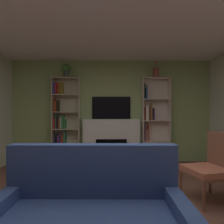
{
  "coord_description": "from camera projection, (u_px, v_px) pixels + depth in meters",
  "views": [
    {
      "loc": [
        -0.04,
        -2.75,
        1.33
      ],
      "look_at": [
        0.0,
        1.2,
        1.3
      ],
      "focal_mm": 35.53,
      "sensor_mm": 36.0,
      "label": 1
    }
  ],
  "objects": [
    {
      "name": "ground_plane",
      "position": [
        113.0,
        217.0,
        2.76
      ],
      "size": [
        7.2,
        7.2,
        0.0
      ],
      "primitive_type": "plane",
      "color": "brown"
    },
    {
      "name": "fireplace",
      "position": [
        111.0,
        140.0,
        5.64
      ],
      "size": [
        1.54,
        0.52,
        1.11
      ],
      "color": "white",
      "rests_on": "ground_plane"
    },
    {
      "name": "potted_plant",
      "position": [
        66.0,
        70.0,
        5.58
      ],
      "size": [
        0.21,
        0.21,
        0.35
      ],
      "color": "#4C5159",
      "rests_on": "bookshelf_left"
    },
    {
      "name": "wall_back_accent",
      "position": [
        111.0,
        111.0,
        5.78
      ],
      "size": [
        5.26,
        0.06,
        2.63
      ],
      "primitive_type": "cube",
      "color": "#9BB673",
      "rests_on": "ground_plane"
    },
    {
      "name": "bookshelf_right",
      "position": [
        153.0,
        120.0,
        5.66
      ],
      "size": [
        0.69,
        0.28,
        2.15
      ],
      "color": "silver",
      "rests_on": "ground_plane"
    },
    {
      "name": "armchair",
      "position": [
        212.0,
        166.0,
        3.25
      ],
      "size": [
        0.7,
        0.72,
        1.0
      ],
      "color": "brown",
      "rests_on": "ground_plane"
    },
    {
      "name": "vase_with_flowers",
      "position": [
        156.0,
        72.0,
        5.6
      ],
      "size": [
        0.15,
        0.15,
        0.45
      ],
      "color": "#974C3B",
      "rests_on": "bookshelf_right"
    },
    {
      "name": "tv",
      "position": [
        111.0,
        108.0,
        5.72
      ],
      "size": [
        0.99,
        0.06,
        0.57
      ],
      "primitive_type": "cube",
      "color": "black",
      "rests_on": "fireplace"
    },
    {
      "name": "bookshelf_left",
      "position": [
        64.0,
        121.0,
        5.63
      ],
      "size": [
        0.69,
        0.31,
        2.15
      ],
      "color": "beige",
      "rests_on": "ground_plane"
    },
    {
      "name": "ceiling",
      "position": [
        113.0,
        3.0,
        2.74
      ],
      "size": [
        5.26,
        6.12,
        0.06
      ],
      "primitive_type": "cube",
      "color": "white",
      "rests_on": "wall_back_accent"
    }
  ]
}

